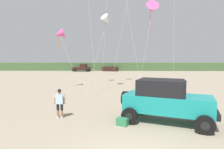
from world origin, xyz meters
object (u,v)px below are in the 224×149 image
(kite_red_delta, at_px, (106,20))
(kite_black_sled, at_px, (152,8))
(jeep, at_px, (166,100))
(kite_green_box, at_px, (59,34))
(person_watching, at_px, (60,102))
(cooler_box, at_px, (122,122))
(distant_sedan, at_px, (110,69))
(distant_pickup, at_px, (82,68))

(kite_red_delta, distance_m, kite_black_sled, 5.14)
(jeep, relative_size, kite_green_box, 0.74)
(person_watching, height_order, cooler_box, person_watching)
(distant_sedan, xyz_separation_m, kite_black_sled, (5.01, -32.67, 7.58))
(cooler_box, height_order, kite_red_delta, kite_red_delta)
(kite_red_delta, bearing_deg, cooler_box, -83.38)
(kite_black_sled, height_order, kite_green_box, kite_black_sled)
(distant_pickup, height_order, kite_black_sled, kite_black_sled)
(kite_red_delta, xyz_separation_m, kite_black_sled, (4.49, -2.42, 0.57))
(person_watching, height_order, distant_pickup, distant_pickup)
(jeep, relative_size, distant_pickup, 1.05)
(jeep, xyz_separation_m, distant_pickup, (-11.71, 40.53, -0.26))
(kite_black_sled, bearing_deg, kite_red_delta, 151.64)
(kite_red_delta, bearing_deg, distant_sedan, 90.98)
(kite_black_sled, bearing_deg, distant_pickup, 111.56)
(jeep, distance_m, distant_sedan, 41.73)
(person_watching, height_order, distant_sedan, person_watching)
(distant_pickup, bearing_deg, kite_green_box, -84.41)
(jeep, bearing_deg, cooler_box, -165.74)
(cooler_box, relative_size, distant_sedan, 0.13)
(person_watching, xyz_separation_m, kite_green_box, (-3.01, 10.41, 5.09))
(jeep, relative_size, kite_black_sled, 0.55)
(person_watching, distance_m, kite_red_delta, 12.79)
(jeep, bearing_deg, kite_red_delta, 108.11)
(jeep, distance_m, distant_pickup, 42.18)
(kite_red_delta, distance_m, kite_green_box, 5.38)
(kite_red_delta, relative_size, kite_black_sled, 0.92)
(person_watching, relative_size, kite_black_sled, 0.18)
(distant_pickup, height_order, kite_green_box, kite_green_box)
(kite_green_box, bearing_deg, cooler_box, -60.60)
(jeep, distance_m, cooler_box, 2.59)
(jeep, relative_size, distant_sedan, 1.19)
(kite_black_sled, distance_m, kite_green_box, 10.09)
(cooler_box, distance_m, kite_red_delta, 14.05)
(distant_sedan, distance_m, kite_black_sled, 33.91)
(cooler_box, height_order, kite_green_box, kite_green_box)
(jeep, distance_m, person_watching, 5.85)
(distant_sedan, relative_size, kite_black_sled, 0.46)
(kite_red_delta, height_order, kite_green_box, kite_red_delta)
(cooler_box, bearing_deg, jeep, 41.38)
(person_watching, relative_size, distant_sedan, 0.40)
(distant_pickup, bearing_deg, kite_red_delta, -74.66)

